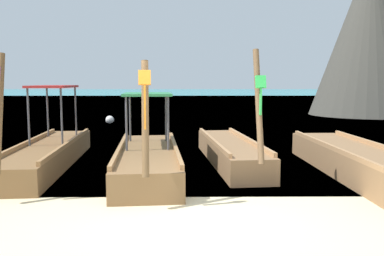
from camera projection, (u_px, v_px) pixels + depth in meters
name	position (u px, v px, depth m)	size (l,w,h in m)	color
ground	(194.00, 221.00, 6.37)	(120.00, 120.00, 0.00)	beige
sea_water	(189.00, 95.00, 67.36)	(120.00, 120.00, 0.00)	teal
longtail_boat_violet_ribbon	(48.00, 153.00, 10.57)	(1.61, 6.54, 2.66)	brown
longtail_boat_orange_ribbon	(148.00, 159.00, 9.72)	(1.80, 5.58, 2.51)	brown
longtail_boat_green_ribbon	(230.00, 152.00, 10.96)	(1.54, 5.75, 2.80)	olive
longtail_boat_pink_ribbon	(359.00, 162.00, 9.39)	(1.44, 6.88, 2.83)	olive
karst_rock	(371.00, 37.00, 26.69)	(7.89, 7.22, 10.87)	#47443D
mooring_buoy_near	(110.00, 120.00, 21.18)	(0.42, 0.42, 0.42)	white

